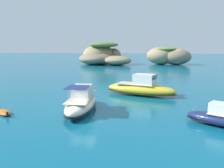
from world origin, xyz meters
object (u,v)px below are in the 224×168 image
Objects in this scene: motorboat_navy at (224,119)px; channel_buoy at (84,95)px; motorboat_yellow at (141,88)px; islet_small at (169,56)px; motorboat_cream at (81,103)px; dinghy_tender at (4,112)px; islet_large at (102,57)px.

motorboat_navy is 19.07m from channel_buoy.
islet_small is at bearing 80.42° from motorboat_yellow.
islet_small is 1.98× the size of motorboat_cream.
motorboat_cream is 3.60× the size of dinghy_tender.
motorboat_navy is (23.07, -71.44, -2.24)m from islet_large.
motorboat_yellow reaches higher than motorboat_navy.
motorboat_cream is (8.98, -67.84, -2.00)m from islet_large.
islet_large is at bearing 97.54° from motorboat_cream.
motorboat_cream is 14.54m from motorboat_navy.
islet_large is at bearing 107.90° from motorboat_navy.
channel_buoy is at bearing 101.47° from motorboat_cream.
dinghy_tender is at bearing -122.60° from channel_buoy.
dinghy_tender is (-7.74, -2.39, -0.73)m from motorboat_cream.
islet_small reaches higher than motorboat_navy.
channel_buoy is (7.49, -60.47, -2.61)m from islet_large.
motorboat_navy is at bearing -60.32° from motorboat_yellow.
motorboat_navy is 2.68× the size of dinghy_tender.
motorboat_cream is at bearing -78.53° from channel_buoy.
islet_large reaches higher than motorboat_navy.
dinghy_tender is (-21.83, 1.21, -0.48)m from motorboat_navy.
motorboat_yellow is at bearing -75.06° from islet_large.
islet_large is 68.46m from motorboat_cream.
motorboat_yellow is at bearing -99.58° from islet_small.
islet_large is 9.14× the size of dinghy_tender.
motorboat_navy is 0.65× the size of motorboat_yellow.
motorboat_cream is at bearing -103.47° from islet_small.
dinghy_tender is 1.81× the size of channel_buoy.
islet_small is at bearing 73.72° from channel_buoy.
islet_small is 1.72× the size of motorboat_yellow.
islet_large is 75.11m from motorboat_navy.
channel_buoy is (6.24, 9.77, 0.11)m from dinghy_tender.
islet_large is 1.28× the size of islet_small.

